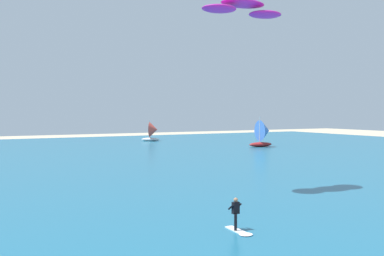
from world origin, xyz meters
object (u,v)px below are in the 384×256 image
object	(u,v)px
kite	(243,8)
sailboat_mid_left	(264,133)
kitesurfer	(238,219)
sailboat_trailing	(153,131)

from	to	relation	value
kite	sailboat_mid_left	xyz separation A→B (m)	(27.02, 32.23, -11.34)
kitesurfer	sailboat_trailing	bearing A→B (deg)	71.09
kite	sailboat_mid_left	distance (m)	43.56
kitesurfer	sailboat_trailing	xyz separation A→B (m)	(21.58, 62.99, 1.45)
kite	kitesurfer	bearing A→B (deg)	-125.98
sailboat_trailing	sailboat_mid_left	world-z (taller)	sailboat_mid_left
kitesurfer	kite	xyz separation A→B (m)	(6.18, 8.51, 13.12)
kite	sailboat_trailing	xyz separation A→B (m)	(15.40, 54.49, -11.67)
kitesurfer	sailboat_trailing	distance (m)	66.60
kite	sailboat_mid_left	size ratio (longest dim) A/B	1.29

